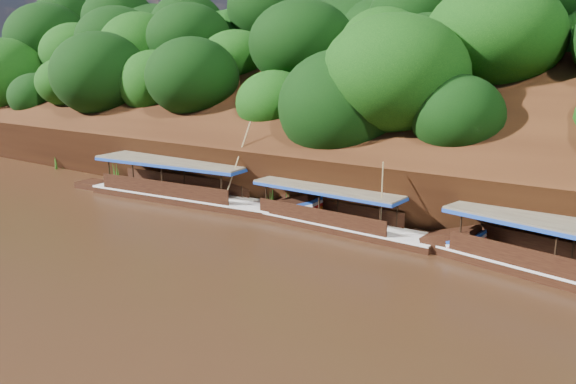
# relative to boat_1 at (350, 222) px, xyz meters

# --- Properties ---
(ground) EXTENTS (160.00, 160.00, 0.00)m
(ground) POSITION_rel_boat_1_xyz_m (-0.18, -8.24, -0.52)
(ground) COLOR black
(ground) RESTS_ON ground
(riverbank) EXTENTS (120.00, 30.06, 19.40)m
(riverbank) POSITION_rel_boat_1_xyz_m (-0.19, 14.49, 1.37)
(riverbank) COLOR black
(riverbank) RESTS_ON ground
(boat_1) EXTENTS (13.38, 2.64, 4.63)m
(boat_1) POSITION_rel_boat_1_xyz_m (0.00, 0.00, 0.00)
(boat_1) COLOR black
(boat_1) RESTS_ON ground
(boat_2) EXTENTS (17.18, 4.04, 5.95)m
(boat_2) POSITION_rel_boat_1_xyz_m (-11.23, -0.32, 0.08)
(boat_2) COLOR black
(boat_2) RESTS_ON ground
(reeds) EXTENTS (50.54, 2.48, 2.00)m
(reeds) POSITION_rel_boat_1_xyz_m (-3.58, 1.28, 0.31)
(reeds) COLOR #2B5C17
(reeds) RESTS_ON ground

